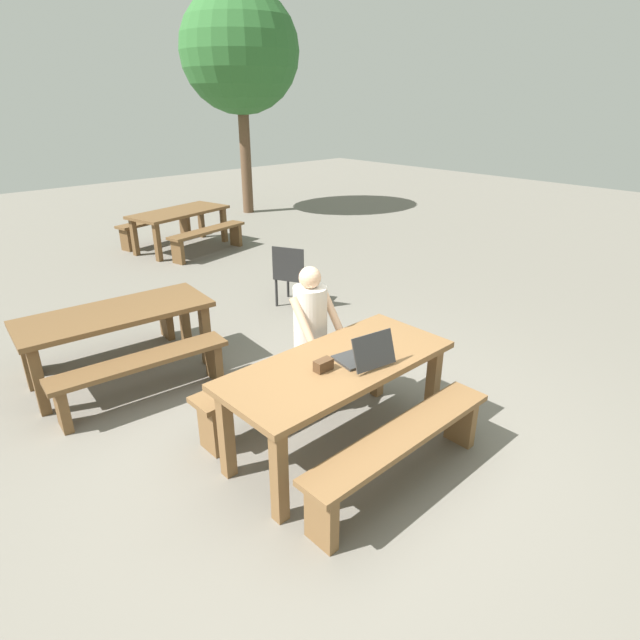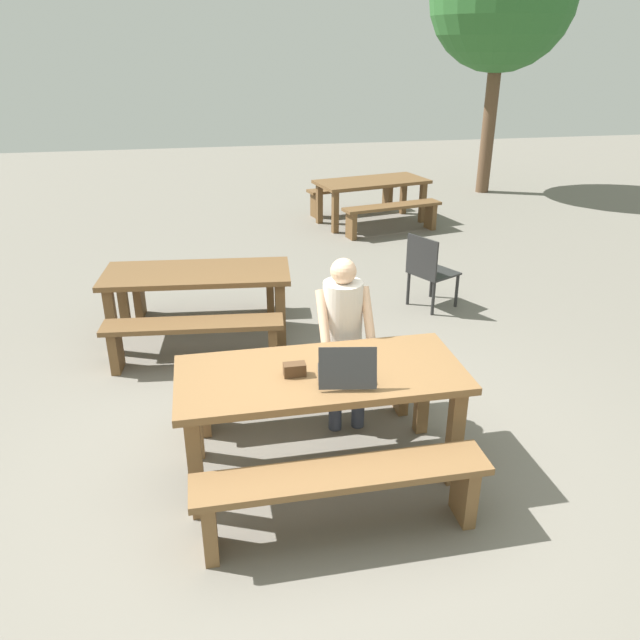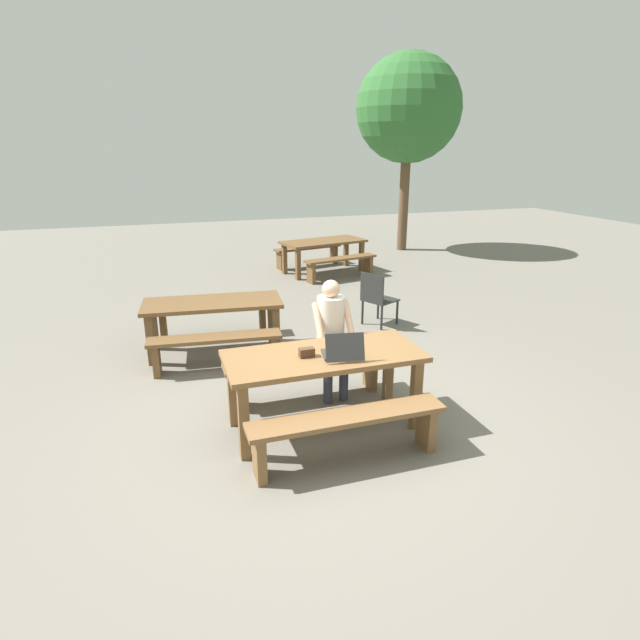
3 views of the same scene
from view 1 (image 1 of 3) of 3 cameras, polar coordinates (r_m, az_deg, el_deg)
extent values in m
plane|color=slate|center=(4.35, 1.87, -13.62)|extent=(30.00, 30.00, 0.00)
cube|color=brown|center=(3.95, 2.01, -4.90)|extent=(1.87, 0.82, 0.05)
cube|color=brown|center=(3.51, -4.52, -16.70)|extent=(0.09, 0.09, 0.73)
cube|color=brown|center=(4.54, 12.31, -7.04)|extent=(0.09, 0.09, 0.73)
cube|color=brown|center=(3.92, -10.29, -12.23)|extent=(0.09, 0.09, 0.73)
cube|color=brown|center=(4.86, 6.41, -4.44)|extent=(0.09, 0.09, 0.73)
cube|color=brown|center=(3.75, 9.05, -12.40)|extent=(1.75, 0.30, 0.05)
cube|color=brown|center=(3.45, 0.15, -20.86)|extent=(0.08, 0.24, 0.42)
cube|color=brown|center=(4.42, 15.25, -10.55)|extent=(0.08, 0.24, 0.42)
cube|color=brown|center=(4.51, -3.83, -5.46)|extent=(1.75, 0.30, 0.05)
cube|color=brown|center=(4.27, -11.98, -11.54)|extent=(0.08, 0.24, 0.42)
cube|color=brown|center=(5.09, 3.02, -4.89)|extent=(0.08, 0.24, 0.42)
cube|color=#2D2D2D|center=(3.98, 4.34, -4.16)|extent=(0.39, 0.32, 0.02)
cube|color=#2D2D2D|center=(3.80, 5.96, -3.39)|extent=(0.37, 0.16, 0.25)
cube|color=black|center=(3.80, 5.90, -3.32)|extent=(0.34, 0.14, 0.23)
cube|color=#4C331E|center=(3.79, 0.37, -4.98)|extent=(0.14, 0.08, 0.08)
cylinder|color=#333847|center=(4.62, -0.35, -7.72)|extent=(0.10, 0.10, 0.47)
cylinder|color=#333847|center=(4.72, 1.27, -6.95)|extent=(0.10, 0.10, 0.47)
cube|color=#333847|center=(4.59, -0.30, -3.98)|extent=(0.28, 0.28, 0.12)
cylinder|color=silver|center=(4.51, -1.08, 0.14)|extent=(0.30, 0.30, 0.58)
cylinder|color=#DBAD89|center=(4.32, -1.86, -0.28)|extent=(0.07, 0.32, 0.41)
cylinder|color=#DBAD89|center=(4.53, 1.34, 0.89)|extent=(0.07, 0.32, 0.41)
sphere|color=#DBAD89|center=(4.38, -1.12, 4.69)|extent=(0.19, 0.19, 0.19)
cube|color=#262626|center=(7.01, -2.79, 4.89)|extent=(0.59, 0.59, 0.02)
cube|color=#262626|center=(6.75, -3.54, 6.17)|extent=(0.21, 0.40, 0.43)
cylinder|color=#262626|center=(7.17, -0.76, 3.65)|extent=(0.04, 0.04, 0.38)
cylinder|color=#262626|center=(7.31, -3.55, 4.00)|extent=(0.04, 0.04, 0.38)
cylinder|color=#262626|center=(6.84, -1.93, 2.64)|extent=(0.04, 0.04, 0.38)
cylinder|color=#262626|center=(6.99, -4.81, 3.02)|extent=(0.04, 0.04, 0.38)
cube|color=brown|center=(9.96, -15.25, 11.40)|extent=(1.92, 1.18, 0.05)
cube|color=brown|center=(9.32, -17.45, 8.13)|extent=(0.11, 0.11, 0.65)
cube|color=brown|center=(10.33, -10.55, 10.24)|extent=(0.11, 0.11, 0.65)
cube|color=brown|center=(9.81, -19.75, 8.56)|extent=(0.11, 0.11, 0.65)
cube|color=brown|center=(10.77, -12.94, 10.58)|extent=(0.11, 0.11, 0.65)
cube|color=brown|center=(9.50, -12.29, 9.61)|extent=(1.63, 0.63, 0.05)
cube|color=brown|center=(9.11, -15.37, 7.23)|extent=(0.13, 0.25, 0.41)
cube|color=brown|center=(10.03, -9.25, 9.22)|extent=(0.13, 0.25, 0.41)
cube|color=brown|center=(10.55, -17.65, 10.40)|extent=(1.63, 0.63, 0.05)
cube|color=brown|center=(10.20, -20.58, 8.27)|extent=(0.13, 0.25, 0.41)
cube|color=brown|center=(11.03, -14.64, 10.06)|extent=(0.13, 0.25, 0.41)
cube|color=brown|center=(5.40, -21.63, 0.69)|extent=(1.85, 0.91, 0.05)
cube|color=brown|center=(5.18, -28.56, -5.95)|extent=(0.10, 0.10, 0.66)
cube|color=brown|center=(5.54, -12.47, -1.59)|extent=(0.10, 0.10, 0.66)
cube|color=brown|center=(5.66, -29.54, -3.71)|extent=(0.10, 0.10, 0.66)
cube|color=brown|center=(5.99, -14.68, 0.15)|extent=(0.10, 0.10, 0.66)
cube|color=brown|center=(4.96, -19.11, -4.29)|extent=(1.63, 0.46, 0.05)
cube|color=brown|center=(4.95, -26.52, -8.66)|extent=(0.10, 0.25, 0.40)
cube|color=brown|center=(5.28, -11.60, -4.40)|extent=(0.10, 0.25, 0.40)
cube|color=brown|center=(6.05, -22.96, 0.17)|extent=(1.63, 0.46, 0.05)
cube|color=brown|center=(6.04, -29.01, -3.38)|extent=(0.10, 0.25, 0.40)
cube|color=brown|center=(6.31, -16.55, -0.14)|extent=(0.10, 0.25, 0.40)
cylinder|color=brown|center=(12.87, -8.21, 17.64)|extent=(0.25, 0.25, 2.73)
sphere|color=#2D662D|center=(12.84, -8.82, 27.20)|extent=(2.61, 2.61, 2.61)
camera|label=2|loc=(2.04, 78.16, 7.80)|focal=34.54mm
camera|label=3|loc=(2.08, 106.18, -6.56)|focal=28.82mm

